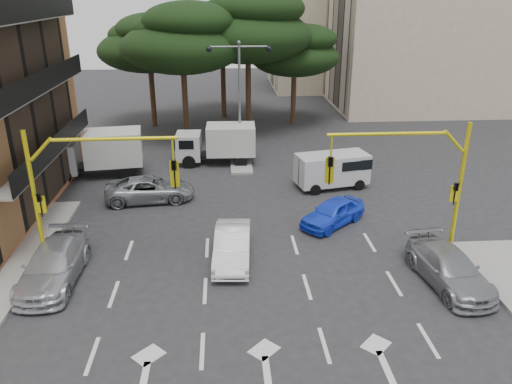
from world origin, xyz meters
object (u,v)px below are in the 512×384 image
van_white (332,171)px  box_truck_b (217,144)px  signal_mast_right (419,174)px  street_lamp_center (239,80)px  signal_mast_left (79,182)px  car_white_hatch (232,246)px  car_blue_compact (333,212)px  car_silver_cross_a (150,189)px  car_silver_wagon (53,265)px  car_silver_parked (449,268)px  box_truck_a (97,154)px

van_white → box_truck_b: box_truck_b is taller
signal_mast_right → street_lamp_center: size_ratio=0.77×
signal_mast_left → van_white: 15.01m
signal_mast_right → car_white_hatch: size_ratio=1.41×
car_blue_compact → van_white: size_ratio=0.92×
car_silver_cross_a → van_white: bearing=-89.1°
street_lamp_center → car_silver_cross_a: (-5.25, -6.72, -4.76)m
signal_mast_right → van_white: 9.19m
signal_mast_left → car_white_hatch: signal_mast_left is taller
car_blue_compact → car_silver_wagon: car_silver_wagon is taller
car_silver_wagon → car_silver_parked: bearing=-4.2°
street_lamp_center → car_silver_parked: street_lamp_center is taller
car_blue_compact → car_silver_parked: 6.63m
signal_mast_left → street_lamp_center: 15.65m
street_lamp_center → box_truck_b: bearing=-162.5°
box_truck_a → car_silver_cross_a: bearing=-146.6°
car_white_hatch → car_silver_wagon: car_silver_wagon is taller
street_lamp_center → car_silver_cross_a: bearing=-128.0°
car_blue_compact → signal_mast_right: bearing=-4.6°
car_silver_parked → box_truck_a: size_ratio=0.82×
signal_mast_left → street_lamp_center: size_ratio=0.77×
car_blue_compact → box_truck_b: size_ratio=0.72×
signal_mast_right → car_blue_compact: bearing=126.5°
car_silver_cross_a → car_silver_parked: bearing=-132.4°
street_lamp_center → car_white_hatch: size_ratio=1.82×
box_truck_a → signal_mast_right: bearing=-133.9°
car_silver_wagon → box_truck_a: bearing=95.1°
car_silver_parked → box_truck_a: (-16.60, 13.70, 0.73)m
signal_mast_left → car_silver_cross_a: bearing=78.0°
signal_mast_right → box_truck_a: size_ratio=1.05×
car_blue_compact → box_truck_a: size_ratio=0.66×
car_silver_wagon → van_white: (13.17, 9.44, 0.32)m
signal_mast_right → street_lamp_center: (-6.80, 14.01, 1.54)m
car_silver_parked → box_truck_b: 18.15m
box_truck_a → car_white_hatch: bearing=-151.9°
street_lamp_center → car_silver_wagon: 17.53m
car_silver_cross_a → van_white: 10.51m
car_silver_parked → car_white_hatch: bearing=156.8°
signal_mast_left → street_lamp_center: street_lamp_center is taller
car_white_hatch → car_silver_cross_a: car_white_hatch is taller
car_white_hatch → car_silver_parked: car_white_hatch is taller
signal_mast_left → street_lamp_center: (6.80, 14.01, 1.54)m
van_white → box_truck_a: 14.49m
signal_mast_right → street_lamp_center: 15.65m
street_lamp_center → car_silver_cross_a: 9.77m
box_truck_a → signal_mast_left: bearing=-176.9°
signal_mast_right → van_white: (-1.63, 8.58, -2.85)m
van_white → car_white_hatch: bearing=-48.2°
signal_mast_left → signal_mast_right: bearing=0.0°
signal_mast_right → car_white_hatch: bearing=177.7°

